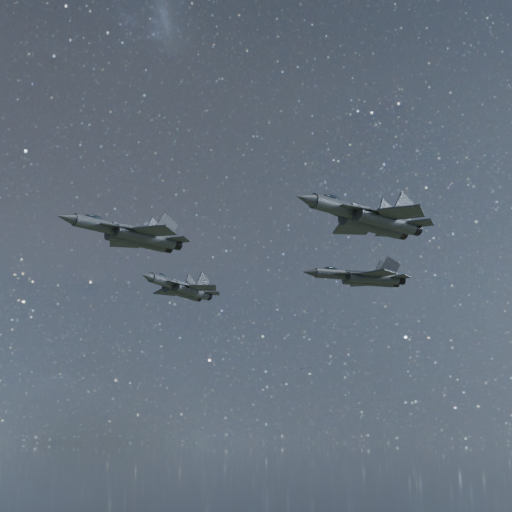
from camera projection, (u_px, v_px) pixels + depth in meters
jet_lead at (132, 235)px, 78.47m from camera, size 15.67×11.04×3.96m
jet_left at (181, 288)px, 102.22m from camera, size 15.53×10.28×3.96m
jet_right at (369, 218)px, 77.17m from camera, size 17.97×12.82×4.59m
jet_slot at (363, 277)px, 100.16m from camera, size 15.53×10.26×3.97m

